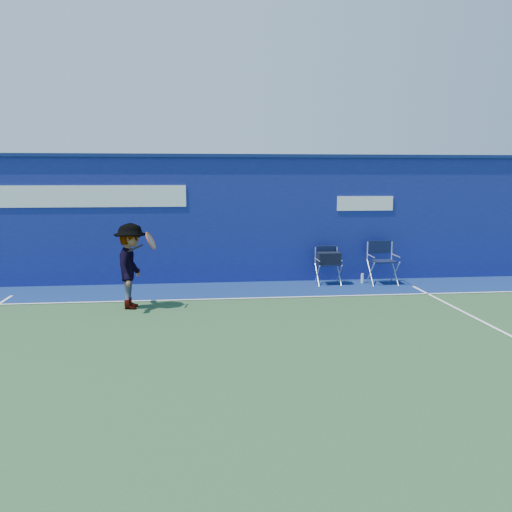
{
  "coord_description": "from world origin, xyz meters",
  "views": [
    {
      "loc": [
        -0.52,
        -7.91,
        2.57
      ],
      "look_at": [
        0.65,
        2.6,
        1.0
      ],
      "focal_mm": 38.0,
      "sensor_mm": 36.0,
      "label": 1
    }
  ],
  "objects": [
    {
      "name": "directors_chair_right",
      "position": [
        3.89,
        4.42,
        0.32
      ],
      "size": [
        0.61,
        0.54,
        1.02
      ],
      "color": "silver",
      "rests_on": "ground"
    },
    {
      "name": "court_lines",
      "position": [
        0.0,
        0.6,
        0.01
      ],
      "size": [
        24.0,
        12.0,
        0.01
      ],
      "color": "white",
      "rests_on": "out_of_bounds_strip"
    },
    {
      "name": "water_bottle",
      "position": [
        3.44,
        4.54,
        0.12
      ],
      "size": [
        0.07,
        0.07,
        0.24
      ],
      "primitive_type": "cylinder",
      "color": "white",
      "rests_on": "ground"
    },
    {
      "name": "out_of_bounds_strip",
      "position": [
        0.0,
        4.1,
        0.0
      ],
      "size": [
        24.0,
        1.8,
        0.01
      ],
      "primitive_type": "cube",
      "color": "navy",
      "rests_on": "ground"
    },
    {
      "name": "directors_chair_left",
      "position": [
        2.59,
        4.51,
        0.38
      ],
      "size": [
        0.53,
        0.49,
        0.9
      ],
      "color": "silver",
      "rests_on": "ground"
    },
    {
      "name": "ground",
      "position": [
        0.0,
        0.0,
        0.0
      ],
      "size": [
        80.0,
        80.0,
        0.0
      ],
      "primitive_type": "plane",
      "color": "#274A29",
      "rests_on": "ground"
    },
    {
      "name": "stadium_wall",
      "position": [
        -0.0,
        5.2,
        1.55
      ],
      "size": [
        24.0,
        0.5,
        3.08
      ],
      "color": "navy",
      "rests_on": "ground"
    },
    {
      "name": "tennis_player",
      "position": [
        -1.79,
        2.66,
        0.84
      ],
      "size": [
        0.86,
        1.12,
        1.67
      ],
      "color": "#EA4738",
      "rests_on": "ground"
    }
  ]
}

